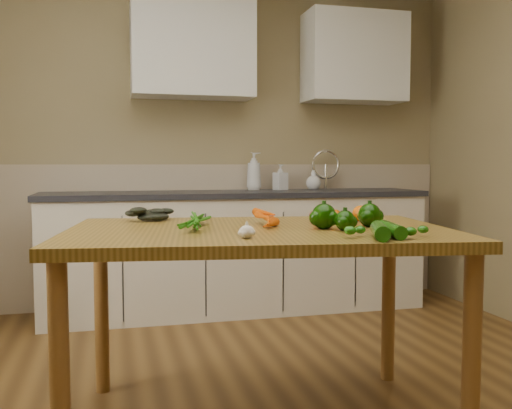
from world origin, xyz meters
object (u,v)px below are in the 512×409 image
(leafy_greens, at_px, (150,209))
(tomato_a, at_px, (316,217))
(table, at_px, (259,250))
(tomato_b, at_px, (335,216))
(carrot_bunch, at_px, (243,217))
(garlic_bulb, at_px, (247,232))
(soap_bottle_b, at_px, (280,177))
(zucchini_b, at_px, (380,231))
(soap_bottle_c, at_px, (314,180))
(tomato_c, at_px, (361,214))
(soap_bottle_a, at_px, (254,171))
(zucchini_a, at_px, (392,230))
(pepper_a, at_px, (324,216))
(pepper_c, at_px, (345,221))
(pepper_b, at_px, (370,215))

(leafy_greens, bearing_deg, tomato_a, -22.52)
(table, relative_size, tomato_b, 26.90)
(table, distance_m, leafy_greens, 0.61)
(carrot_bunch, bearing_deg, garlic_bulb, -93.08)
(soap_bottle_b, height_order, zucchini_b, soap_bottle_b)
(soap_bottle_c, relative_size, tomato_c, 1.89)
(soap_bottle_b, bearing_deg, leafy_greens, -143.51)
(tomato_a, bearing_deg, tomato_c, 5.57)
(soap_bottle_a, xyz_separation_m, tomato_a, (-0.20, -1.93, -0.18))
(zucchini_a, bearing_deg, tomato_b, 90.47)
(pepper_a, height_order, pepper_c, pepper_a)
(table, height_order, pepper_b, pepper_b)
(table, relative_size, tomato_c, 20.71)
(table, distance_m, tomato_b, 0.44)
(soap_bottle_a, distance_m, tomato_c, 1.91)
(table, xyz_separation_m, tomato_c, (0.52, 0.14, 0.13))
(garlic_bulb, bearing_deg, table, 67.84)
(carrot_bunch, height_order, pepper_c, pepper_c)
(pepper_c, xyz_separation_m, tomato_a, (-0.01, 0.30, -0.01))
(leafy_greens, distance_m, tomato_b, 0.86)
(tomato_c, bearing_deg, pepper_b, -105.30)
(table, bearing_deg, soap_bottle_c, 72.15)
(table, distance_m, pepper_a, 0.30)
(carrot_bunch, bearing_deg, soap_bottle_c, 70.03)
(soap_bottle_c, distance_m, garlic_bulb, 2.58)
(leafy_greens, distance_m, garlic_bulb, 0.78)
(zucchini_b, bearing_deg, leafy_greens, 131.70)
(soap_bottle_c, bearing_deg, pepper_b, 81.40)
(soap_bottle_b, distance_m, soap_bottle_c, 0.27)
(pepper_b, relative_size, tomato_b, 1.56)
(garlic_bulb, relative_size, zucchini_a, 0.24)
(garlic_bulb, relative_size, tomato_c, 0.69)
(carrot_bunch, relative_size, tomato_b, 4.63)
(soap_bottle_b, relative_size, zucchini_a, 0.86)
(table, relative_size, soap_bottle_a, 5.74)
(carrot_bunch, bearing_deg, pepper_a, -22.28)
(table, bearing_deg, tomato_c, 23.01)
(tomato_b, bearing_deg, carrot_bunch, -170.54)
(tomato_a, bearing_deg, soap_bottle_b, 77.96)
(pepper_c, bearing_deg, pepper_a, 124.32)
(soap_bottle_c, xyz_separation_m, zucchini_a, (-0.57, -2.40, -0.11))
(garlic_bulb, distance_m, zucchini_b, 0.48)
(pepper_b, xyz_separation_m, tomato_a, (-0.17, 0.18, -0.02))
(soap_bottle_a, distance_m, tomato_b, 1.90)
(tomato_c, distance_m, zucchini_a, 0.54)
(soap_bottle_c, distance_m, tomato_b, 1.95)
(tomato_b, bearing_deg, soap_bottle_b, 80.77)
(soap_bottle_c, bearing_deg, tomato_a, 75.39)
(tomato_b, bearing_deg, table, -158.57)
(soap_bottle_b, relative_size, garlic_bulb, 3.58)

